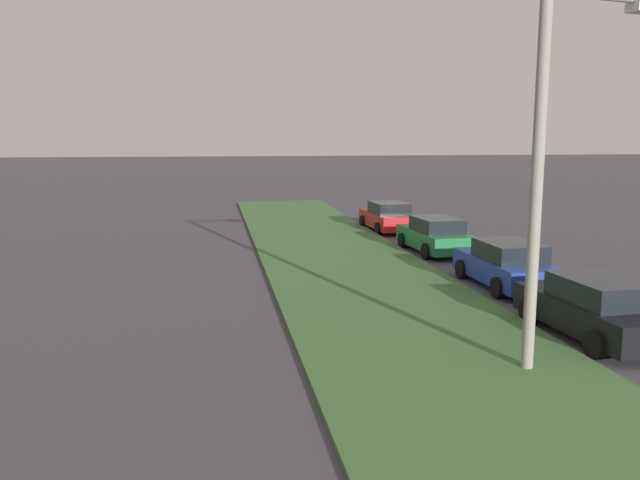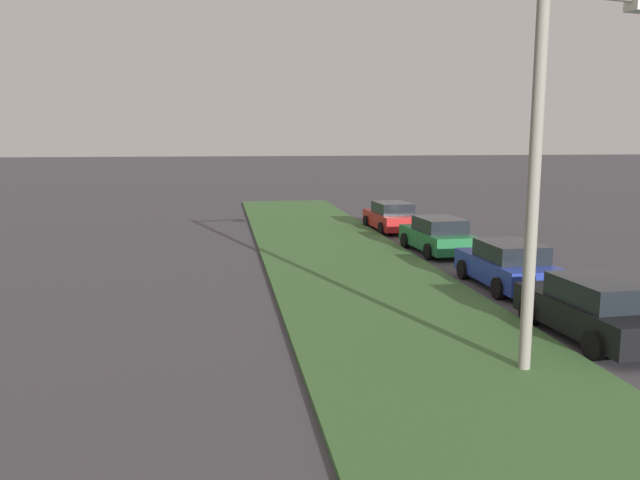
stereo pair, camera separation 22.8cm
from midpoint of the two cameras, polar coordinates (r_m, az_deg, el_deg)
grass_median at (r=17.02m, az=7.30°, el=-6.73°), size 60.00×6.00×0.12m
parked_car_black at (r=16.39m, az=23.78°, el=-5.71°), size 4.38×2.18×1.47m
parked_car_blue at (r=20.94m, az=16.75°, el=-2.18°), size 4.32×2.06×1.47m
parked_car_green at (r=26.47m, az=10.74°, el=0.38°), size 4.39×2.21×1.47m
parked_car_red at (r=32.28m, az=6.61°, el=2.06°), size 4.38×2.17×1.47m
streetlight at (r=13.17m, az=20.39°, el=7.22°), size 0.83×2.85×7.50m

